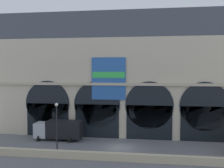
# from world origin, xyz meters

# --- Properties ---
(ground_plane) EXTENTS (200.00, 200.00, 0.00)m
(ground_plane) POSITION_xyz_m (0.00, 0.00, 0.00)
(ground_plane) COLOR slate
(quay_parapet_wall) EXTENTS (90.00, 0.70, 0.96)m
(quay_parapet_wall) POSITION_xyz_m (0.00, -5.13, 0.48)
(quay_parapet_wall) COLOR #BCAD8C
(quay_parapet_wall) RESTS_ON ground
(station_building) EXTENTS (44.23, 6.16, 20.93)m
(station_building) POSITION_xyz_m (0.02, 7.88, 10.19)
(station_building) COLOR beige
(station_building) RESTS_ON ground
(box_truck_midwest) EXTENTS (7.50, 2.91, 3.12)m
(box_truck_midwest) POSITION_xyz_m (-9.96, 2.68, 1.70)
(box_truck_midwest) COLOR #ADB2B7
(box_truck_midwest) RESTS_ON ground
(street_lamp_quayside) EXTENTS (0.44, 0.44, 6.90)m
(street_lamp_quayside) POSITION_xyz_m (-7.69, -4.33, 4.41)
(street_lamp_quayside) COLOR black
(street_lamp_quayside) RESTS_ON ground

